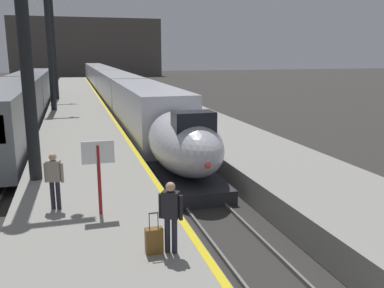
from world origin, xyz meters
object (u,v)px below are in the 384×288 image
at_px(station_column_far, 49,35).
at_px(passenger_mid_platform, 54,177).
at_px(station_column_distant, 53,35).
at_px(departure_info_board, 98,162).
at_px(rolling_suitcase, 154,240).
at_px(highspeed_train_main, 110,84).
at_px(station_column_mid, 23,21).
at_px(regional_train_adjacent, 24,98).
at_px(passenger_near_edge, 171,212).

xyz_separation_m(station_column_far, passenger_mid_platform, (0.80, -22.82, -4.89)).
xyz_separation_m(station_column_distant, departure_info_board, (2.03, -32.20, -4.70)).
bearing_deg(station_column_distant, rolling_suitcase, -85.04).
relative_size(highspeed_train_main, rolling_suitcase, 76.53).
xyz_separation_m(station_column_far, rolling_suitcase, (3.04, -26.33, -5.57)).
bearing_deg(station_column_distant, station_column_mid, -90.00).
bearing_deg(station_column_far, regional_train_adjacent, -173.49).
bearing_deg(departure_info_board, station_column_mid, 116.78).
relative_size(regional_train_adjacent, passenger_mid_platform, 21.66).
xyz_separation_m(rolling_suitcase, departure_info_board, (-1.00, 2.79, 1.20)).
relative_size(passenger_mid_platform, rolling_suitcase, 1.72).
xyz_separation_m(regional_train_adjacent, station_column_far, (2.20, 0.25, 4.80)).
distance_m(regional_train_adjacent, departure_info_board, 23.67).
relative_size(highspeed_train_main, passenger_near_edge, 44.47).
bearing_deg(station_column_distant, passenger_mid_platform, -88.55).
height_order(highspeed_train_main, station_column_far, station_column_far).
height_order(station_column_mid, rolling_suitcase, station_column_mid).
height_order(station_column_far, rolling_suitcase, station_column_far).
bearing_deg(station_column_mid, station_column_distant, 90.00).
relative_size(regional_train_adjacent, station_column_distant, 3.49).
height_order(regional_train_adjacent, rolling_suitcase, regional_train_adjacent).
height_order(regional_train_adjacent, passenger_mid_platform, regional_train_adjacent).
xyz_separation_m(station_column_mid, passenger_near_edge, (3.42, -6.90, -4.56)).
height_order(regional_train_adjacent, departure_info_board, regional_train_adjacent).
xyz_separation_m(highspeed_train_main, station_column_far, (-5.90, -15.12, 4.95)).
distance_m(station_column_mid, passenger_near_edge, 8.95).
relative_size(station_column_mid, passenger_near_edge, 5.47).
xyz_separation_m(station_column_far, passenger_near_edge, (3.42, -26.41, -4.89)).
bearing_deg(passenger_mid_platform, station_column_distant, 91.45).
bearing_deg(highspeed_train_main, departure_info_board, -95.71).
height_order(passenger_near_edge, departure_info_board, departure_info_board).
bearing_deg(station_column_distant, passenger_near_edge, -84.44).
distance_m(rolling_suitcase, departure_info_board, 3.20).
relative_size(station_column_mid, rolling_suitcase, 9.41).
bearing_deg(passenger_near_edge, station_column_mid, 116.35).
bearing_deg(rolling_suitcase, departure_info_board, 109.81).
distance_m(highspeed_train_main, station_column_far, 16.97).
bearing_deg(rolling_suitcase, station_column_mid, 114.02).
bearing_deg(regional_train_adjacent, station_column_distant, 76.14).
bearing_deg(passenger_near_edge, highspeed_train_main, 86.58).
bearing_deg(passenger_near_edge, rolling_suitcase, 168.02).
height_order(highspeed_train_main, regional_train_adjacent, regional_train_adjacent).
relative_size(station_column_distant, departure_info_board, 4.94).
bearing_deg(station_column_distant, highspeed_train_main, 47.58).
relative_size(station_column_distant, passenger_near_edge, 6.20).
relative_size(regional_train_adjacent, passenger_near_edge, 21.66).
distance_m(station_column_mid, station_column_far, 19.51).
height_order(regional_train_adjacent, station_column_distant, station_column_distant).
distance_m(highspeed_train_main, station_column_mid, 35.44).
distance_m(passenger_near_edge, rolling_suitcase, 0.79).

